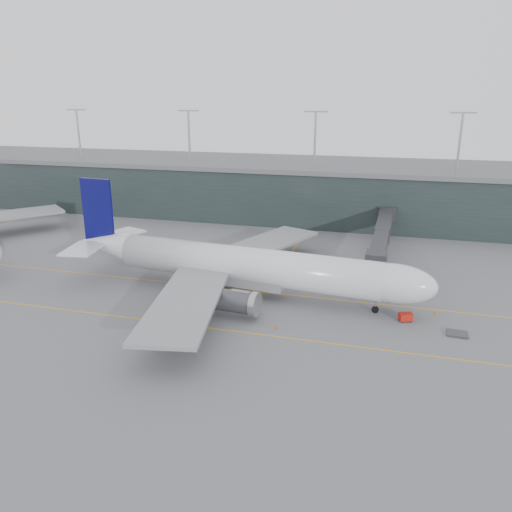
# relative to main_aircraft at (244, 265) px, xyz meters

# --- Properties ---
(ground) EXTENTS (320.00, 320.00, 0.00)m
(ground) POSITION_rel_main_aircraft_xyz_m (-1.93, 5.46, -5.16)
(ground) COLOR slate
(ground) RESTS_ON ground
(taxiline_a) EXTENTS (160.00, 0.25, 0.02)m
(taxiline_a) POSITION_rel_main_aircraft_xyz_m (-1.93, 1.46, -5.15)
(taxiline_a) COLOR orange
(taxiline_a) RESTS_ON ground
(taxiline_b) EXTENTS (160.00, 0.25, 0.02)m
(taxiline_b) POSITION_rel_main_aircraft_xyz_m (-1.93, -14.54, -5.15)
(taxiline_b) COLOR orange
(taxiline_b) RESTS_ON ground
(taxiline_lead_main) EXTENTS (0.25, 60.00, 0.02)m
(taxiline_lead_main) POSITION_rel_main_aircraft_xyz_m (3.07, 25.46, -5.15)
(taxiline_lead_main) COLOR orange
(taxiline_lead_main) RESTS_ON ground
(terminal) EXTENTS (240.00, 36.00, 29.00)m
(terminal) POSITION_rel_main_aircraft_xyz_m (-1.93, 63.46, 2.46)
(terminal) COLOR #1F2A2A
(terminal) RESTS_ON ground
(main_aircraft) EXTENTS (65.64, 61.39, 18.40)m
(main_aircraft) POSITION_rel_main_aircraft_xyz_m (0.00, 0.00, 0.00)
(main_aircraft) COLOR silver
(main_aircraft) RESTS_ON ground
(jet_bridge) EXTENTS (4.88, 47.72, 7.27)m
(jet_bridge) POSITION_rel_main_aircraft_xyz_m (22.20, 32.22, 0.28)
(jet_bridge) COLOR #27272B
(jet_bridge) RESTS_ON ground
(gse_cart) EXTENTS (2.25, 1.83, 1.32)m
(gse_cart) POSITION_rel_main_aircraft_xyz_m (27.10, -4.19, -4.43)
(gse_cart) COLOR #B8180D
(gse_cart) RESTS_ON ground
(baggage_dolly) EXTENTS (2.99, 2.45, 0.29)m
(baggage_dolly) POSITION_rel_main_aircraft_xyz_m (34.30, -6.95, -4.99)
(baggage_dolly) COLOR #323237
(baggage_dolly) RESTS_ON ground
(uld_a) EXTENTS (2.51, 2.22, 1.93)m
(uld_a) POSITION_rel_main_aircraft_xyz_m (-6.98, 16.39, -4.15)
(uld_a) COLOR #3E3E44
(uld_a) RESTS_ON ground
(uld_b) EXTENTS (2.30, 1.96, 1.88)m
(uld_b) POSITION_rel_main_aircraft_xyz_m (-5.42, 16.48, -4.18)
(uld_b) COLOR #3E3E44
(uld_b) RESTS_ON ground
(uld_c) EXTENTS (2.51, 2.14, 2.04)m
(uld_c) POSITION_rel_main_aircraft_xyz_m (-2.37, 15.61, -4.09)
(uld_c) COLOR #3E3E44
(uld_c) RESTS_ON ground
(cone_nose) EXTENTS (0.42, 0.42, 0.66)m
(cone_nose) POSITION_rel_main_aircraft_xyz_m (31.72, -0.46, -4.83)
(cone_nose) COLOR #D15D0B
(cone_nose) RESTS_ON ground
(cone_wing_stbd) EXTENTS (0.40, 0.40, 0.64)m
(cone_wing_stbd) POSITION_rel_main_aircraft_xyz_m (8.75, -12.14, -4.84)
(cone_wing_stbd) COLOR #E7430C
(cone_wing_stbd) RESTS_ON ground
(cone_wing_port) EXTENTS (0.48, 0.48, 0.76)m
(cone_wing_port) POSITION_rel_main_aircraft_xyz_m (6.36, 16.71, -4.78)
(cone_wing_port) COLOR #FE580E
(cone_wing_port) RESTS_ON ground
(cone_tail) EXTENTS (0.40, 0.40, 0.63)m
(cone_tail) POSITION_rel_main_aircraft_xyz_m (-10.93, -6.38, -4.85)
(cone_tail) COLOR #DC610C
(cone_tail) RESTS_ON ground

